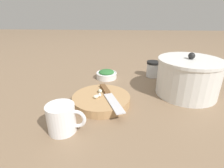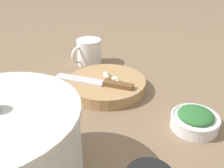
{
  "view_description": "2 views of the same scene",
  "coord_description": "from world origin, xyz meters",
  "px_view_note": "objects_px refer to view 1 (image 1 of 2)",
  "views": [
    {
      "loc": [
        0.7,
        -0.01,
        0.36
      ],
      "look_at": [
        0.06,
        -0.05,
        0.08
      ],
      "focal_mm": 28.0,
      "sensor_mm": 36.0,
      "label": 1
    },
    {
      "loc": [
        -0.37,
        0.39,
        0.37
      ],
      "look_at": [
        0.01,
        -0.04,
        0.06
      ],
      "focal_mm": 40.0,
      "sensor_mm": 36.0,
      "label": 2
    }
  ],
  "objects_px": {
    "spice_jar": "(153,69)",
    "coffee_mug": "(62,118)",
    "herb_bowl": "(106,74)",
    "garlic_cloves": "(98,94)",
    "cutting_board": "(101,100)",
    "stock_pot": "(188,77)",
    "chef_knife": "(109,96)"
  },
  "relations": [
    {
      "from": "stock_pot",
      "to": "cutting_board",
      "type": "bearing_deg",
      "value": -73.81
    },
    {
      "from": "garlic_cloves",
      "to": "spice_jar",
      "type": "bearing_deg",
      "value": 139.66
    },
    {
      "from": "garlic_cloves",
      "to": "herb_bowl",
      "type": "height_order",
      "value": "garlic_cloves"
    },
    {
      "from": "garlic_cloves",
      "to": "coffee_mug",
      "type": "height_order",
      "value": "coffee_mug"
    },
    {
      "from": "cutting_board",
      "to": "herb_bowl",
      "type": "distance_m",
      "value": 0.28
    },
    {
      "from": "cutting_board",
      "to": "spice_jar",
      "type": "xyz_separation_m",
      "value": [
        -0.32,
        0.26,
        0.03
      ]
    },
    {
      "from": "coffee_mug",
      "to": "cutting_board",
      "type": "bearing_deg",
      "value": 150.47
    },
    {
      "from": "chef_knife",
      "to": "stock_pot",
      "type": "height_order",
      "value": "stock_pot"
    },
    {
      "from": "cutting_board",
      "to": "chef_knife",
      "type": "height_order",
      "value": "chef_knife"
    },
    {
      "from": "chef_knife",
      "to": "herb_bowl",
      "type": "height_order",
      "value": "herb_bowl"
    },
    {
      "from": "cutting_board",
      "to": "herb_bowl",
      "type": "xyz_separation_m",
      "value": [
        -0.28,
        -0.0,
        0.01
      ]
    },
    {
      "from": "spice_jar",
      "to": "coffee_mug",
      "type": "height_order",
      "value": "coffee_mug"
    },
    {
      "from": "herb_bowl",
      "to": "spice_jar",
      "type": "distance_m",
      "value": 0.26
    },
    {
      "from": "chef_knife",
      "to": "herb_bowl",
      "type": "bearing_deg",
      "value": -104.31
    },
    {
      "from": "cutting_board",
      "to": "stock_pot",
      "type": "distance_m",
      "value": 0.39
    },
    {
      "from": "herb_bowl",
      "to": "coffee_mug",
      "type": "relative_size",
      "value": 0.91
    },
    {
      "from": "chef_knife",
      "to": "spice_jar",
      "type": "relative_size",
      "value": 2.67
    },
    {
      "from": "garlic_cloves",
      "to": "stock_pot",
      "type": "height_order",
      "value": "stock_pot"
    },
    {
      "from": "garlic_cloves",
      "to": "stock_pot",
      "type": "bearing_deg",
      "value": 105.02
    },
    {
      "from": "spice_jar",
      "to": "stock_pot",
      "type": "bearing_deg",
      "value": 28.15
    },
    {
      "from": "chef_knife",
      "to": "garlic_cloves",
      "type": "xyz_separation_m",
      "value": [
        -0.01,
        -0.04,
        0.0
      ]
    },
    {
      "from": "chef_knife",
      "to": "coffee_mug",
      "type": "xyz_separation_m",
      "value": [
        0.18,
        -0.13,
        0.01
      ]
    },
    {
      "from": "cutting_board",
      "to": "coffee_mug",
      "type": "height_order",
      "value": "coffee_mug"
    },
    {
      "from": "garlic_cloves",
      "to": "herb_bowl",
      "type": "bearing_deg",
      "value": 177.95
    },
    {
      "from": "chef_knife",
      "to": "coffee_mug",
      "type": "relative_size",
      "value": 1.89
    },
    {
      "from": "herb_bowl",
      "to": "cutting_board",
      "type": "bearing_deg",
      "value": 0.41
    },
    {
      "from": "garlic_cloves",
      "to": "spice_jar",
      "type": "relative_size",
      "value": 0.86
    },
    {
      "from": "herb_bowl",
      "to": "stock_pot",
      "type": "bearing_deg",
      "value": 65.19
    },
    {
      "from": "cutting_board",
      "to": "spice_jar",
      "type": "relative_size",
      "value": 2.67
    },
    {
      "from": "herb_bowl",
      "to": "coffee_mug",
      "type": "bearing_deg",
      "value": -12.23
    },
    {
      "from": "cutting_board",
      "to": "garlic_cloves",
      "type": "bearing_deg",
      "value": -112.66
    },
    {
      "from": "cutting_board",
      "to": "chef_knife",
      "type": "xyz_separation_m",
      "value": [
        0.0,
        0.03,
        0.02
      ]
    }
  ]
}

